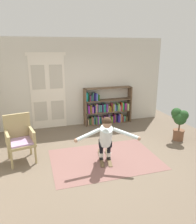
{
  "coord_description": "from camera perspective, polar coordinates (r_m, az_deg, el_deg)",
  "views": [
    {
      "loc": [
        -1.5,
        -4.61,
        2.6
      ],
      "look_at": [
        0.02,
        0.41,
        1.05
      ],
      "focal_mm": 35.35,
      "sensor_mm": 36.0,
      "label": 1
    }
  ],
  "objects": [
    {
      "name": "bookshelf",
      "position": [
        7.7,
        2.17,
        0.76
      ],
      "size": [
        1.68,
        0.3,
        1.28
      ],
      "color": "brown",
      "rests_on": "ground"
    },
    {
      "name": "ground_plane",
      "position": [
        5.5,
        1.02,
        -11.74
      ],
      "size": [
        7.2,
        7.2,
        0.0
      ],
      "primitive_type": "plane",
      "color": "brown"
    },
    {
      "name": "rug",
      "position": [
        5.44,
        1.8,
        -12.07
      ],
      "size": [
        2.54,
        1.75,
        0.01
      ],
      "primitive_type": "cube",
      "color": "brown",
      "rests_on": "ground"
    },
    {
      "name": "double_door",
      "position": [
        7.3,
        -12.78,
        5.23
      ],
      "size": [
        1.22,
        0.05,
        2.45
      ],
      "color": "silver",
      "rests_on": "ground"
    },
    {
      "name": "person_skier",
      "position": [
        4.98,
        2.09,
        -6.16
      ],
      "size": [
        1.41,
        0.8,
        1.09
      ],
      "color": "white",
      "rests_on": "skis_pair"
    },
    {
      "name": "wicker_chair",
      "position": [
        5.48,
        -19.6,
        -6.15
      ],
      "size": [
        0.71,
        0.71,
        1.1
      ],
      "color": "tan",
      "rests_on": "ground"
    },
    {
      "name": "potted_plant",
      "position": [
        6.64,
        20.29,
        -1.94
      ],
      "size": [
        0.42,
        0.43,
        0.96
      ],
      "color": "brown",
      "rests_on": "ground"
    },
    {
      "name": "skis_pair",
      "position": [
        5.45,
        1.77,
        -11.74
      ],
      "size": [
        0.43,
        0.83,
        0.07
      ],
      "color": "brown",
      "rests_on": "rug"
    },
    {
      "name": "back_wall",
      "position": [
        7.46,
        -5.1,
        7.51
      ],
      "size": [
        6.0,
        0.1,
        2.9
      ],
      "primitive_type": "cube",
      "color": "beige",
      "rests_on": "ground"
    }
  ]
}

